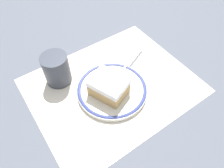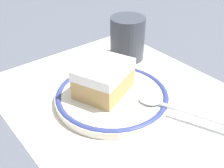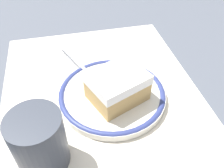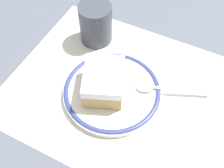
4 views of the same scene
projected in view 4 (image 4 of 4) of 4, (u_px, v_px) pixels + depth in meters
The scene contains 7 objects.
ground_plane at pixel (122, 90), 0.54m from camera, with size 2.40×2.40×0.00m, color #4C515B.
placemat at pixel (122, 90), 0.54m from camera, with size 0.44×0.36×0.00m, color beige.
plate at pixel (112, 91), 0.53m from camera, with size 0.19×0.19×0.02m.
cake_slice at pixel (104, 82), 0.50m from camera, with size 0.10×0.11×0.05m.
spoon at pixel (162, 88), 0.52m from camera, with size 0.14×0.07×0.01m.
cup at pixel (96, 26), 0.59m from camera, with size 0.07×0.07×0.09m.
napkin at pixel (191, 93), 0.53m from camera, with size 0.11×0.11×0.00m, color white.
Camera 4 is at (-0.12, 0.28, 0.45)m, focal length 43.35 mm.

